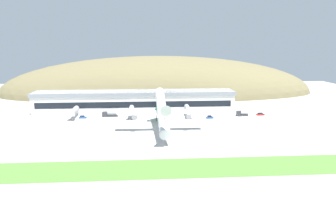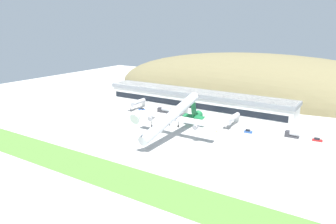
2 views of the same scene
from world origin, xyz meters
name	(u,v)px [view 2 (image 2 of 2)]	position (x,y,z in m)	size (l,w,h in m)	color
ground_plane	(158,134)	(0.00, 0.00, 0.00)	(368.43, 368.43, 0.00)	#B7B5AF
grass_strip_foreground	(90,168)	(0.00, -43.01, 0.04)	(331.58, 16.77, 0.08)	#568438
hill_backdrop	(259,94)	(10.89, 111.82, 0.00)	(241.50, 84.80, 58.16)	olive
terminal_building	(195,100)	(-5.44, 45.46, 6.75)	(113.71, 15.48, 11.90)	white
jetway_0	(136,103)	(-36.98, 29.97, 3.99)	(3.38, 14.98, 5.43)	silver
jetway_1	(179,110)	(-7.07, 29.66, 3.99)	(3.38, 15.58, 5.43)	silver
jetway_2	(231,119)	(23.37, 29.75, 3.99)	(3.38, 15.40, 5.43)	silver
cargo_airplane	(173,117)	(7.47, 0.25, 9.66)	(39.29, 53.39, 16.81)	silver
service_car_0	(317,140)	(63.06, 30.29, 0.58)	(4.29, 2.07, 1.40)	#B21E1E
service_car_1	(142,109)	(-32.48, 30.03, 0.62)	(3.85, 1.68, 1.49)	#264C99
service_car_2	(248,131)	(33.94, 24.76, 0.64)	(3.75, 1.96, 1.54)	#264C99
fuel_truck	(165,110)	(-18.41, 33.06, 1.55)	(8.39, 2.55, 3.31)	#333338
box_truck	(292,134)	(52.69, 29.36, 1.56)	(6.12, 2.51, 3.28)	#333338
traffic_cone_0	(217,131)	(21.02, 17.99, 0.28)	(0.52, 0.52, 0.58)	orange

